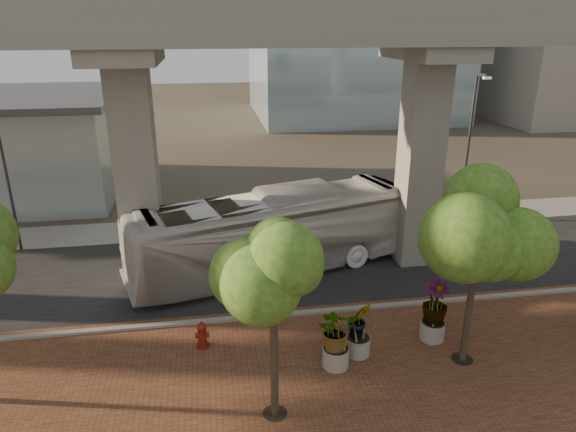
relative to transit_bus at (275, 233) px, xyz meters
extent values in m
plane|color=#373428|center=(0.46, -1.90, -1.79)|extent=(160.00, 160.00, 0.00)
cube|color=brown|center=(0.46, -9.90, -1.76)|extent=(70.00, 13.00, 0.06)
cube|color=black|center=(0.46, 0.10, -1.77)|extent=(90.00, 8.00, 0.04)
cube|color=gray|center=(0.46, -3.90, -1.71)|extent=(70.00, 0.25, 0.16)
cube|color=gray|center=(0.46, 5.60, -1.76)|extent=(90.00, 3.00, 0.06)
cube|color=gray|center=(0.46, -1.50, 8.71)|extent=(72.00, 2.40, 1.80)
cube|color=gray|center=(0.46, 1.70, 8.71)|extent=(72.00, 2.40, 1.80)
imported|color=silver|center=(0.00, 0.00, 0.00)|extent=(13.21, 6.50, 3.59)
cylinder|color=maroon|center=(-3.22, -5.42, -1.69)|extent=(0.43, 0.43, 0.10)
cylinder|color=maroon|center=(-3.22, -5.42, -1.34)|extent=(0.29, 0.29, 0.70)
sphere|color=maroon|center=(-3.22, -5.42, -0.99)|extent=(0.34, 0.34, 0.34)
cylinder|color=maroon|center=(-3.22, -5.42, -0.83)|extent=(0.10, 0.10, 0.12)
cylinder|color=maroon|center=(-3.22, -5.42, -1.28)|extent=(0.48, 0.19, 0.19)
cylinder|color=gray|center=(0.99, -7.15, -1.40)|extent=(0.85, 0.85, 0.66)
imported|color=#2A5B18|center=(0.99, -7.15, -0.37)|extent=(1.89, 1.89, 1.42)
cylinder|color=#ADA89C|center=(4.68, -6.20, -1.41)|extent=(0.85, 0.85, 0.66)
imported|color=#2A5B18|center=(4.68, -6.20, -0.30)|extent=(2.07, 2.07, 1.55)
cylinder|color=gray|center=(1.87, -6.64, -1.42)|extent=(0.81, 0.81, 0.63)
imported|color=#2A5B18|center=(1.87, -6.64, -0.43)|extent=(1.80, 1.80, 1.35)
cylinder|color=#423226|center=(-1.23, -8.98, 0.13)|extent=(0.22, 0.22, 3.74)
cylinder|color=black|center=(-1.23, -8.98, -1.73)|extent=(0.70, 0.70, 0.01)
cylinder|color=#423226|center=(5.17, -7.49, -0.02)|extent=(0.22, 0.22, 3.42)
cylinder|color=black|center=(5.17, -7.49, -1.73)|extent=(0.70, 0.70, 0.01)
cylinder|color=#2B2B2F|center=(-11.93, 4.14, 1.97)|extent=(0.13, 0.13, 7.45)
cylinder|color=#2A2A2F|center=(11.19, 4.75, 2.20)|extent=(0.14, 0.14, 7.91)
cube|color=#2A2A2F|center=(11.19, 4.26, 6.15)|extent=(0.15, 0.99, 0.15)
cube|color=silver|center=(11.19, 3.77, 6.05)|extent=(0.40, 0.20, 0.12)
camera|label=1|loc=(-2.71, -20.48, 8.60)|focal=32.00mm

